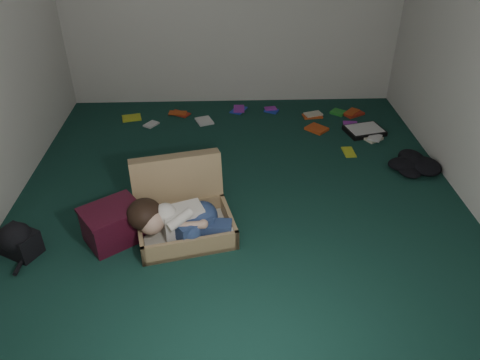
{
  "coord_description": "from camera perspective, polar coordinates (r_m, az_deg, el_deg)",
  "views": [
    {
      "loc": [
        -0.12,
        -3.35,
        2.45
      ],
      "look_at": [
        0.0,
        -0.15,
        0.35
      ],
      "focal_mm": 35.0,
      "sensor_mm": 36.0,
      "label": 1
    }
  ],
  "objects": [
    {
      "name": "floor",
      "position": [
        4.15,
        -0.08,
        -2.9
      ],
      "size": [
        4.5,
        4.5,
        0.0
      ],
      "primitive_type": "plane",
      "color": "#13382E",
      "rests_on": "ground"
    },
    {
      "name": "wall_front",
      "position": [
        1.6,
        2.91,
        -13.01
      ],
      "size": [
        4.5,
        0.0,
        4.5
      ],
      "primitive_type": "plane",
      "rotation": [
        -1.57,
        0.0,
        0.0
      ],
      "color": "silver",
      "rests_on": "ground"
    },
    {
      "name": "suitcase",
      "position": [
        3.84,
        -7.08,
        -3.53
      ],
      "size": [
        0.89,
        0.87,
        0.55
      ],
      "rotation": [
        0.0,
        0.0,
        0.22
      ],
      "color": "tan",
      "rests_on": "floor"
    },
    {
      "name": "person",
      "position": [
        3.66,
        -7.46,
        -4.81
      ],
      "size": [
        0.83,
        0.41,
        0.34
      ],
      "rotation": [
        0.0,
        0.0,
        0.22
      ],
      "color": "white",
      "rests_on": "suitcase"
    },
    {
      "name": "maroon_bin",
      "position": [
        3.81,
        -15.2,
        -5.23
      ],
      "size": [
        0.56,
        0.53,
        0.3
      ],
      "rotation": [
        0.0,
        0.0,
        0.62
      ],
      "color": "#420D1E",
      "rests_on": "floor"
    },
    {
      "name": "backpack",
      "position": [
        3.96,
        -25.34,
        -6.83
      ],
      "size": [
        0.45,
        0.42,
        0.22
      ],
      "primitive_type": null,
      "rotation": [
        0.0,
        0.0,
        -0.5
      ],
      "color": "black",
      "rests_on": "floor"
    },
    {
      "name": "clothing_pile",
      "position": [
        4.91,
        19.94,
        2.16
      ],
      "size": [
        0.49,
        0.41,
        0.15
      ],
      "primitive_type": null,
      "rotation": [
        0.0,
        0.0,
        0.04
      ],
      "color": "black",
      "rests_on": "floor"
    },
    {
      "name": "paper_tray",
      "position": [
        5.48,
        14.93,
        5.86
      ],
      "size": [
        0.47,
        0.39,
        0.06
      ],
      "rotation": [
        0.0,
        0.0,
        0.25
      ],
      "color": "black",
      "rests_on": "floor"
    },
    {
      "name": "book_scatter",
      "position": [
        5.55,
        4.09,
        7.13
      ],
      "size": [
        2.91,
        1.32,
        0.02
      ],
      "color": "#BFCD24",
      "rests_on": "floor"
    }
  ]
}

